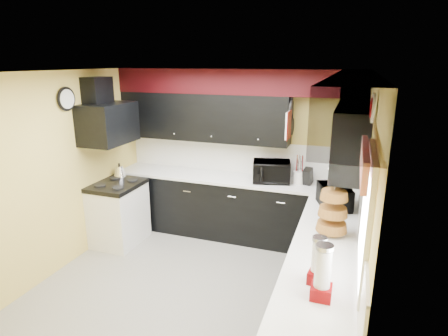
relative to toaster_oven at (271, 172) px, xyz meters
name	(u,v)px	position (x,y,z in m)	size (l,w,h in m)	color
ground	(192,288)	(-0.59, -1.50, -1.09)	(3.60, 3.60, 0.00)	gray
wall_back	(238,153)	(-0.59, 0.30, 0.16)	(3.60, 0.06, 2.50)	#E0C666
wall_right	(364,210)	(1.21, -1.50, 0.16)	(0.06, 3.60, 2.50)	#E0C666
wall_left	(58,173)	(-2.39, -1.50, 0.16)	(0.06, 3.60, 2.50)	#E0C666
ceiling	(187,72)	(-0.59, -1.50, 1.41)	(3.60, 3.60, 0.06)	white
cab_back	(232,208)	(-0.59, 0.00, -0.64)	(3.60, 0.60, 0.90)	black
cab_right	(322,295)	(0.91, -1.80, -0.64)	(0.60, 3.00, 0.90)	black
counter_back	(232,179)	(-0.59, 0.00, -0.17)	(3.62, 0.64, 0.04)	white
counter_right	(326,251)	(0.91, -1.80, -0.17)	(0.64, 3.02, 0.04)	white
splash_back	(238,157)	(-0.59, 0.29, 0.10)	(3.60, 0.02, 0.50)	white
splash_right	(362,216)	(1.20, -1.50, 0.10)	(0.02, 3.60, 0.50)	white
upper_back	(203,117)	(-1.09, 0.13, 0.71)	(2.60, 0.35, 0.70)	black
upper_right	(352,135)	(1.03, -0.60, 0.71)	(0.35, 1.80, 0.70)	black
soffit_back	(235,82)	(-0.59, 0.12, 1.23)	(3.60, 0.36, 0.35)	black
soffit_right	(354,96)	(1.03, -1.68, 1.23)	(0.36, 3.24, 0.35)	black
stove	(119,215)	(-2.09, -0.75, -0.66)	(0.60, 0.75, 0.86)	white
cooktop	(117,185)	(-2.09, -0.75, -0.20)	(0.62, 0.77, 0.06)	black
hood	(108,123)	(-2.14, -0.75, 0.69)	(0.50, 0.78, 0.55)	black
hood_duct	(98,92)	(-2.27, -0.75, 1.11)	(0.24, 0.40, 0.40)	black
window	(367,217)	(1.19, -2.40, 0.46)	(0.03, 0.86, 0.96)	white
valance	(364,161)	(1.14, -2.40, 0.86)	(0.04, 0.88, 0.20)	red
pan_top	(291,108)	(0.23, 0.05, 0.91)	(0.03, 0.22, 0.40)	black
pan_mid	(289,127)	(0.23, -0.08, 0.66)	(0.03, 0.28, 0.46)	black
pan_low	(292,127)	(0.23, 0.18, 0.63)	(0.03, 0.24, 0.42)	black
cut_board	(288,125)	(0.24, -0.20, 0.71)	(0.03, 0.26, 0.35)	white
baskets	(333,211)	(0.93, -1.45, 0.09)	(0.27, 0.27, 0.50)	brown
clock	(66,99)	(-2.36, -1.25, 1.06)	(0.03, 0.30, 0.30)	black
deco_plate	(373,108)	(1.18, -1.85, 1.16)	(0.03, 0.24, 0.24)	white
toaster_oven	(271,172)	(0.00, 0.00, 0.00)	(0.52, 0.43, 0.30)	black
microwave	(335,197)	(0.91, -0.71, -0.02)	(0.47, 0.32, 0.26)	black
utensil_crock	(299,177)	(0.38, 0.05, -0.06)	(0.17, 0.17, 0.18)	white
knife_block	(308,177)	(0.51, 0.03, -0.03)	(0.11, 0.15, 0.23)	black
kettle	(120,171)	(-2.23, -0.46, -0.09)	(0.18, 0.18, 0.16)	silver
dispenser_a	(323,273)	(0.93, -2.57, 0.05)	(0.15, 0.15, 0.41)	maroon
dispenser_b	(318,263)	(0.89, -2.38, 0.03)	(0.13, 0.13, 0.36)	#5C0100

